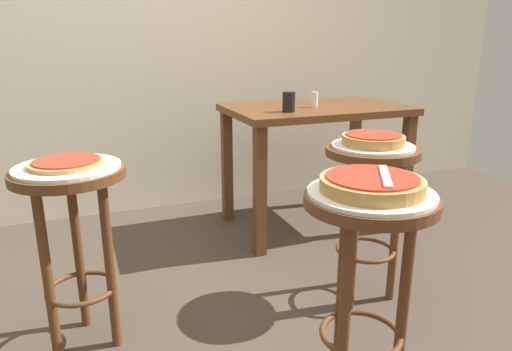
{
  "coord_description": "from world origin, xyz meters",
  "views": [
    {
      "loc": [
        -0.33,
        -1.54,
        1.15
      ],
      "look_at": [
        0.3,
        0.07,
        0.64
      ],
      "focal_mm": 32.55,
      "sensor_mm": 36.0,
      "label": 1
    }
  ],
  "objects_px": {
    "pizza_foreground": "(372,184)",
    "pizza_server_knife": "(385,176)",
    "stool_foreground": "(367,252)",
    "stool_middle": "(370,188)",
    "stool_leftside": "(73,217)",
    "condiment_shaker": "(314,99)",
    "serving_plate_leftside": "(67,167)",
    "cup_near_edge": "(289,102)",
    "dining_table": "(315,126)",
    "pizza_leftside": "(67,163)",
    "serving_plate_middle": "(373,146)",
    "serving_plate_foreground": "(371,193)",
    "pizza_middle": "(373,139)"
  },
  "relations": [
    {
      "from": "stool_leftside",
      "to": "pizza_middle",
      "type": "bearing_deg",
      "value": -5.39
    },
    {
      "from": "serving_plate_leftside",
      "to": "pizza_server_knife",
      "type": "distance_m",
      "value": 1.08
    },
    {
      "from": "serving_plate_leftside",
      "to": "pizza_leftside",
      "type": "distance_m",
      "value": 0.02
    },
    {
      "from": "pizza_foreground",
      "to": "condiment_shaker",
      "type": "bearing_deg",
      "value": 68.21
    },
    {
      "from": "serving_plate_middle",
      "to": "serving_plate_leftside",
      "type": "bearing_deg",
      "value": 174.61
    },
    {
      "from": "serving_plate_middle",
      "to": "dining_table",
      "type": "relative_size",
      "value": 0.33
    },
    {
      "from": "stool_middle",
      "to": "pizza_middle",
      "type": "bearing_deg",
      "value": 90.0
    },
    {
      "from": "pizza_leftside",
      "to": "cup_near_edge",
      "type": "height_order",
      "value": "cup_near_edge"
    },
    {
      "from": "pizza_server_knife",
      "to": "serving_plate_middle",
      "type": "bearing_deg",
      "value": -0.4
    },
    {
      "from": "stool_middle",
      "to": "dining_table",
      "type": "distance_m",
      "value": 0.89
    },
    {
      "from": "pizza_foreground",
      "to": "cup_near_edge",
      "type": "xyz_separation_m",
      "value": [
        0.32,
        1.24,
        0.07
      ]
    },
    {
      "from": "condiment_shaker",
      "to": "pizza_middle",
      "type": "bearing_deg",
      "value": -101.35
    },
    {
      "from": "stool_foreground",
      "to": "pizza_leftside",
      "type": "height_order",
      "value": "pizza_leftside"
    },
    {
      "from": "serving_plate_leftside",
      "to": "pizza_leftside",
      "type": "relative_size",
      "value": 1.42
    },
    {
      "from": "pizza_foreground",
      "to": "pizza_server_knife",
      "type": "height_order",
      "value": "pizza_server_knife"
    },
    {
      "from": "cup_near_edge",
      "to": "pizza_leftside",
      "type": "bearing_deg",
      "value": -152.2
    },
    {
      "from": "serving_plate_foreground",
      "to": "serving_plate_leftside",
      "type": "bearing_deg",
      "value": 142.52
    },
    {
      "from": "stool_foreground",
      "to": "serving_plate_foreground",
      "type": "distance_m",
      "value": 0.19
    },
    {
      "from": "stool_middle",
      "to": "serving_plate_middle",
      "type": "xyz_separation_m",
      "value": [
        0.0,
        0.0,
        0.19
      ]
    },
    {
      "from": "stool_leftside",
      "to": "cup_near_edge",
      "type": "distance_m",
      "value": 1.33
    },
    {
      "from": "serving_plate_foreground",
      "to": "serving_plate_leftside",
      "type": "xyz_separation_m",
      "value": [
        -0.83,
        0.63,
        0.0
      ]
    },
    {
      "from": "stool_leftside",
      "to": "pizza_leftside",
      "type": "height_order",
      "value": "pizza_leftside"
    },
    {
      "from": "serving_plate_foreground",
      "to": "cup_near_edge",
      "type": "bearing_deg",
      "value": 75.52
    },
    {
      "from": "stool_foreground",
      "to": "pizza_server_knife",
      "type": "xyz_separation_m",
      "value": [
        0.03,
        -0.02,
        0.24
      ]
    },
    {
      "from": "pizza_middle",
      "to": "pizza_leftside",
      "type": "distance_m",
      "value": 1.2
    },
    {
      "from": "serving_plate_leftside",
      "to": "cup_near_edge",
      "type": "bearing_deg",
      "value": 27.8
    },
    {
      "from": "stool_foreground",
      "to": "pizza_leftside",
      "type": "relative_size",
      "value": 2.74
    },
    {
      "from": "serving_plate_middle",
      "to": "serving_plate_leftside",
      "type": "distance_m",
      "value": 1.2
    },
    {
      "from": "serving_plate_leftside",
      "to": "pizza_server_knife",
      "type": "bearing_deg",
      "value": -37.36
    },
    {
      "from": "pizza_server_knife",
      "to": "cup_near_edge",
      "type": "bearing_deg",
      "value": 18.99
    },
    {
      "from": "dining_table",
      "to": "stool_middle",
      "type": "bearing_deg",
      "value": -102.9
    },
    {
      "from": "cup_near_edge",
      "to": "pizza_server_knife",
      "type": "height_order",
      "value": "cup_near_edge"
    },
    {
      "from": "serving_plate_middle",
      "to": "stool_foreground",
      "type": "bearing_deg",
      "value": -125.59
    },
    {
      "from": "stool_middle",
      "to": "stool_leftside",
      "type": "distance_m",
      "value": 1.2
    },
    {
      "from": "serving_plate_leftside",
      "to": "pizza_middle",
      "type": "bearing_deg",
      "value": -5.39
    },
    {
      "from": "stool_foreground",
      "to": "pizza_middle",
      "type": "relative_size",
      "value": 2.71
    },
    {
      "from": "dining_table",
      "to": "cup_near_edge",
      "type": "relative_size",
      "value": 9.55
    },
    {
      "from": "stool_middle",
      "to": "serving_plate_leftside",
      "type": "xyz_separation_m",
      "value": [
        -1.2,
        0.11,
        0.19
      ]
    },
    {
      "from": "stool_foreground",
      "to": "stool_middle",
      "type": "bearing_deg",
      "value": 54.41
    },
    {
      "from": "stool_middle",
      "to": "condiment_shaker",
      "type": "relative_size",
      "value": 7.88
    },
    {
      "from": "stool_leftside",
      "to": "stool_foreground",
      "type": "bearing_deg",
      "value": -37.48
    },
    {
      "from": "stool_middle",
      "to": "cup_near_edge",
      "type": "distance_m",
      "value": 0.78
    },
    {
      "from": "stool_leftside",
      "to": "pizza_server_knife",
      "type": "height_order",
      "value": "pizza_server_knife"
    },
    {
      "from": "pizza_foreground",
      "to": "pizza_middle",
      "type": "distance_m",
      "value": 0.64
    },
    {
      "from": "stool_leftside",
      "to": "condiment_shaker",
      "type": "bearing_deg",
      "value": 27.59
    },
    {
      "from": "condiment_shaker",
      "to": "serving_plate_foreground",
      "type": "bearing_deg",
      "value": -111.79
    },
    {
      "from": "condiment_shaker",
      "to": "pizza_leftside",
      "type": "bearing_deg",
      "value": -152.41
    },
    {
      "from": "stool_middle",
      "to": "pizza_server_knife",
      "type": "xyz_separation_m",
      "value": [
        -0.34,
        -0.54,
        0.24
      ]
    },
    {
      "from": "condiment_shaker",
      "to": "pizza_server_knife",
      "type": "xyz_separation_m",
      "value": [
        -0.51,
        -1.37,
        -0.04
      ]
    },
    {
      "from": "pizza_middle",
      "to": "cup_near_edge",
      "type": "xyz_separation_m",
      "value": [
        -0.05,
        0.72,
        0.07
      ]
    }
  ]
}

